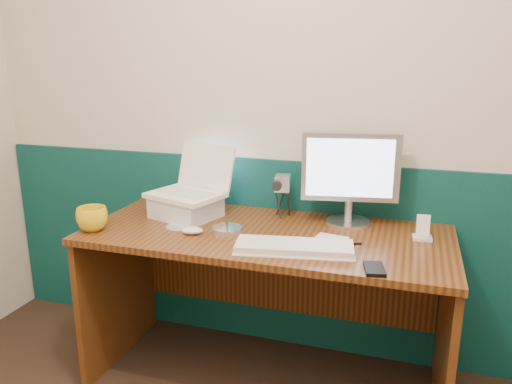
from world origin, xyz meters
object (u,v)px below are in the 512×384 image
(laptop, at_px, (184,169))
(monitor, at_px, (350,179))
(mug, at_px, (92,219))
(desk, at_px, (266,308))
(camcorder, at_px, (283,199))
(keyboard, at_px, (294,248))

(laptop, height_order, monitor, monitor)
(laptop, bearing_deg, mug, -118.14)
(laptop, bearing_deg, monitor, 27.36)
(laptop, relative_size, monitor, 0.76)
(laptop, height_order, mug, laptop)
(monitor, bearing_deg, desk, -156.87)
(camcorder, bearing_deg, mug, -158.61)
(laptop, bearing_deg, camcorder, 36.66)
(laptop, relative_size, keyboard, 0.71)
(monitor, xyz_separation_m, keyboard, (-0.16, -0.40, -0.20))
(desk, height_order, mug, mug)
(desk, xyz_separation_m, mug, (-0.74, -0.21, 0.43))
(desk, bearing_deg, monitor, 32.97)
(keyboard, bearing_deg, laptop, 145.61)
(laptop, xyz_separation_m, mug, (-0.31, -0.30, -0.18))
(monitor, xyz_separation_m, camcorder, (-0.32, 0.02, -0.13))
(desk, distance_m, mug, 0.88)
(laptop, height_order, keyboard, laptop)
(keyboard, bearing_deg, desk, 122.59)
(mug, bearing_deg, monitor, 21.83)
(desk, relative_size, mug, 11.80)
(laptop, distance_m, keyboard, 0.69)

